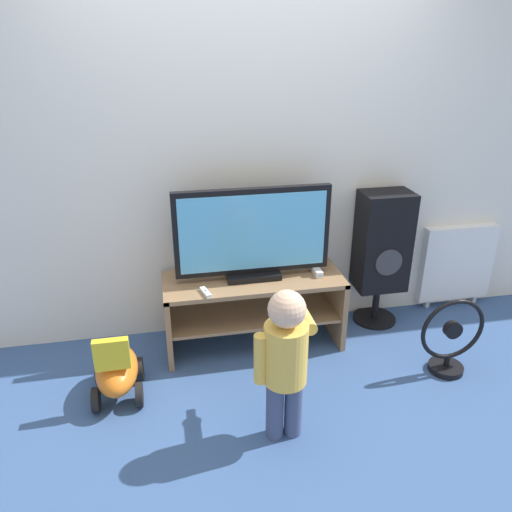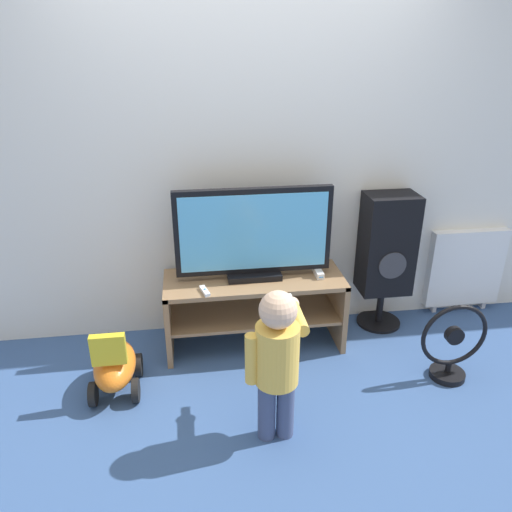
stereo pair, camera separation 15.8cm
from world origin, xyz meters
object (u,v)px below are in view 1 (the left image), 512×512
(game_console, at_px, (316,270))
(speaker_tower, at_px, (382,244))
(remote_primary, at_px, (206,292))
(child, at_px, (286,354))
(floor_fan, at_px, (451,340))
(ride_on_toy, at_px, (117,370))
(radiator, at_px, (457,263))
(television, at_px, (253,235))

(game_console, height_order, speaker_tower, speaker_tower)
(remote_primary, distance_m, speaker_tower, 1.35)
(child, height_order, floor_fan, child)
(floor_fan, bearing_deg, child, -164.16)
(ride_on_toy, bearing_deg, remote_primary, 22.02)
(game_console, xyz_separation_m, speaker_tower, (0.54, 0.14, 0.09))
(speaker_tower, relative_size, ride_on_toy, 2.16)
(remote_primary, height_order, ride_on_toy, remote_primary)
(remote_primary, distance_m, floor_fan, 1.59)
(game_console, distance_m, radiator, 1.28)
(remote_primary, bearing_deg, radiator, 11.15)
(game_console, bearing_deg, remote_primary, -169.07)
(television, height_order, child, television)
(child, bearing_deg, remote_primary, 114.43)
(floor_fan, bearing_deg, ride_on_toy, 175.34)
(game_console, relative_size, floor_fan, 0.32)
(remote_primary, relative_size, radiator, 0.20)
(remote_primary, xyz_separation_m, ride_on_toy, (-0.57, -0.23, -0.35))
(speaker_tower, bearing_deg, child, -133.72)
(remote_primary, height_order, speaker_tower, speaker_tower)
(television, bearing_deg, child, -90.30)
(child, distance_m, floor_fan, 1.26)
(ride_on_toy, bearing_deg, game_console, 15.78)
(game_console, xyz_separation_m, radiator, (1.24, 0.25, -0.17))
(game_console, height_order, radiator, radiator)
(television, xyz_separation_m, remote_primary, (-0.34, -0.18, -0.29))
(remote_primary, distance_m, ride_on_toy, 0.71)
(game_console, xyz_separation_m, ride_on_toy, (-1.35, -0.38, -0.36))
(television, bearing_deg, remote_primary, -151.91)
(speaker_tower, bearing_deg, ride_on_toy, -164.57)
(game_console, bearing_deg, radiator, 11.29)
(child, distance_m, radiator, 2.04)
(game_console, xyz_separation_m, child, (-0.44, -0.89, -0.01))
(game_console, height_order, floor_fan, game_console)
(television, height_order, speaker_tower, television)
(speaker_tower, xyz_separation_m, radiator, (0.71, 0.11, -0.26))
(television, distance_m, child, 0.96)
(remote_primary, bearing_deg, floor_fan, -14.84)
(speaker_tower, relative_size, radiator, 1.51)
(ride_on_toy, height_order, radiator, radiator)
(game_console, xyz_separation_m, floor_fan, (0.74, -0.55, -0.30))
(radiator, bearing_deg, remote_primary, -168.85)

